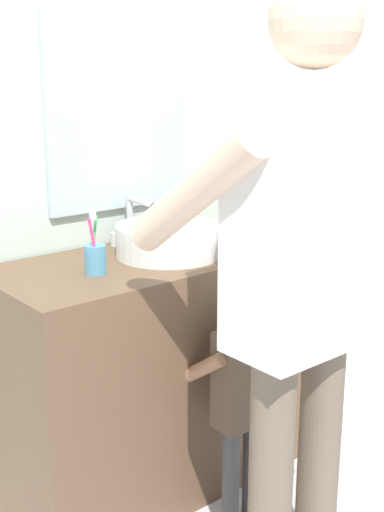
% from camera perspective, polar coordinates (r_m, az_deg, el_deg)
% --- Properties ---
extents(ground_plane, '(14.00, 14.00, 0.00)m').
position_cam_1_polar(ground_plane, '(2.60, 2.26, -20.28)').
color(ground_plane, silver).
extents(back_wall, '(4.40, 0.10, 2.70)m').
position_cam_1_polar(back_wall, '(2.61, -6.75, 11.69)').
color(back_wall, silver).
rests_on(back_wall, ground).
extents(vanity_cabinet, '(1.26, 0.54, 0.88)m').
position_cam_1_polar(vanity_cabinet, '(2.58, -2.16, -9.29)').
color(vanity_cabinet, brown).
rests_on(vanity_cabinet, ground).
extents(sink_basin, '(0.37, 0.37, 0.11)m').
position_cam_1_polar(sink_basin, '(2.40, -1.99, 1.38)').
color(sink_basin, silver).
rests_on(sink_basin, vanity_cabinet).
extents(faucet, '(0.18, 0.14, 0.18)m').
position_cam_1_polar(faucet, '(2.57, -5.07, 2.84)').
color(faucet, '#B7BABF').
rests_on(faucet, vanity_cabinet).
extents(toothbrush_cup, '(0.07, 0.07, 0.21)m').
position_cam_1_polar(toothbrush_cup, '(2.20, -8.14, -0.11)').
color(toothbrush_cup, '#4C8EB2').
rests_on(toothbrush_cup, vanity_cabinet).
extents(child_toddler, '(0.26, 0.26, 0.83)m').
position_cam_1_polar(child_toddler, '(2.28, 4.14, -11.22)').
color(child_toddler, '#47474C').
rests_on(child_toddler, ground).
extents(adult_parent, '(0.54, 0.57, 1.74)m').
position_cam_1_polar(adult_parent, '(1.79, 9.08, -0.04)').
color(adult_parent, '#6B5B4C').
rests_on(adult_parent, ground).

